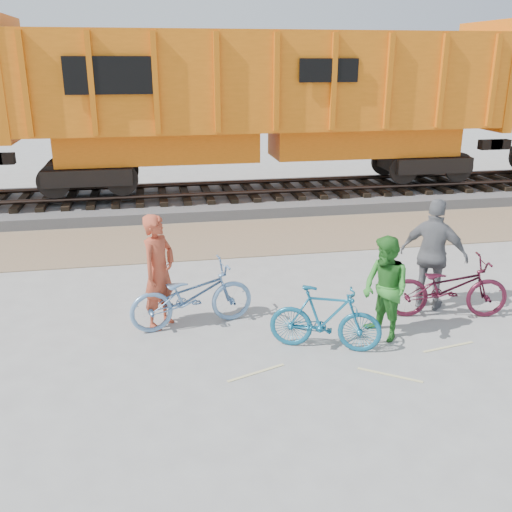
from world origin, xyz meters
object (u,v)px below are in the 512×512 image
(bicycle_maroon, at_px, (448,287))
(bicycle_blue, at_px, (192,295))
(hopper_car_center, at_px, (264,100))
(person_solo, at_px, (159,272))
(bicycle_teal, at_px, (325,318))
(person_man, at_px, (385,289))
(person_woman, at_px, (434,255))

(bicycle_maroon, bearing_deg, bicycle_blue, 95.01)
(hopper_car_center, height_order, person_solo, hopper_car_center)
(hopper_car_center, xyz_separation_m, bicycle_blue, (-2.83, -8.13, -2.48))
(bicycle_teal, height_order, person_man, person_man)
(person_solo, relative_size, person_woman, 0.96)
(person_man, bearing_deg, hopper_car_center, 162.78)
(hopper_car_center, height_order, person_woman, hopper_car_center)
(hopper_car_center, distance_m, bicycle_teal, 9.67)
(person_woman, bearing_deg, bicycle_maroon, 145.33)
(bicycle_blue, distance_m, person_solo, 0.65)
(hopper_car_center, distance_m, person_woman, 8.52)
(hopper_car_center, relative_size, person_woman, 7.21)
(bicycle_blue, bearing_deg, person_woman, -100.32)
(bicycle_blue, bearing_deg, bicycle_teal, -131.67)
(bicycle_teal, bearing_deg, person_man, -56.88)
(bicycle_teal, distance_m, bicycle_maroon, 2.46)
(person_man, bearing_deg, bicycle_teal, -96.21)
(bicycle_maroon, relative_size, person_man, 1.22)
(hopper_car_center, height_order, person_man, hopper_car_center)
(person_man, xyz_separation_m, person_woman, (1.25, 0.93, 0.15))
(hopper_car_center, height_order, bicycle_maroon, hopper_car_center)
(person_man, bearing_deg, person_woman, 109.09)
(bicycle_blue, distance_m, person_woman, 4.15)
(bicycle_blue, relative_size, bicycle_maroon, 1.01)
(person_man, distance_m, person_woman, 1.56)
(hopper_car_center, xyz_separation_m, person_man, (0.05, -9.09, -2.19))
(bicycle_maroon, bearing_deg, person_solo, 94.44)
(person_man, bearing_deg, bicycle_blue, -126.12)
(bicycle_blue, relative_size, person_woman, 1.04)
(bicycle_maroon, height_order, person_solo, person_solo)
(person_man, bearing_deg, bicycle_maroon, 93.86)
(bicycle_blue, distance_m, bicycle_maroon, 4.25)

